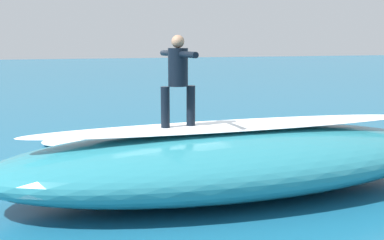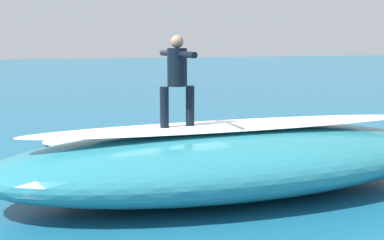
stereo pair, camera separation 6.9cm
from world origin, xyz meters
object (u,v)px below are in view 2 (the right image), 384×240
at_px(surfboard_riding, 177,129).
at_px(surfer_riding, 177,74).
at_px(surfer_paddling, 199,139).
at_px(surfboard_paddling, 202,146).

height_order(surfboard_riding, surfer_riding, surfer_riding).
bearing_deg(surfboard_riding, surfer_paddling, -119.15).
distance_m(surfboard_riding, surfboard_paddling, 4.00).
relative_size(surfboard_riding, surfer_paddling, 1.32).
height_order(surfer_riding, surfboard_paddling, surfer_riding).
bearing_deg(surfboard_paddling, surfboard_riding, -42.06).
height_order(surfboard_paddling, surfer_paddling, surfer_paddling).
relative_size(surfer_riding, surfer_paddling, 0.97).
xyz_separation_m(surfboard_riding, surfer_riding, (-0.00, 0.00, 0.90)).
relative_size(surfboard_riding, surfer_riding, 1.37).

